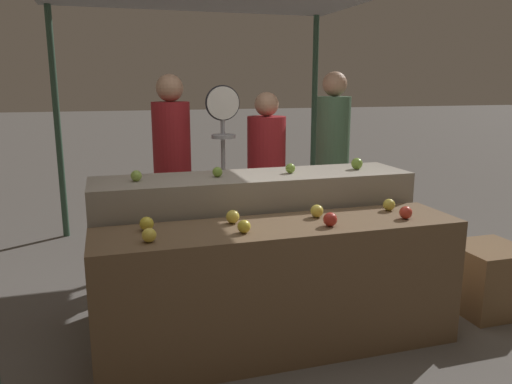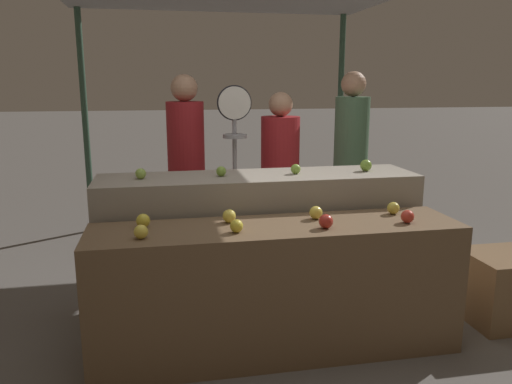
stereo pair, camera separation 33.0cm
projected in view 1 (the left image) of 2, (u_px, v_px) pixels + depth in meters
name	position (u px, v px, depth m)	size (l,w,h in m)	color
ground_plane	(280.00, 348.00, 3.27)	(60.00, 60.00, 0.00)	#66605B
display_counter_front	(281.00, 288.00, 3.18)	(2.32, 0.55, 0.84)	brown
display_counter_back	(254.00, 244.00, 3.72)	(2.32, 0.55, 1.05)	gray
apple_front_0	(149.00, 235.00, 2.75)	(0.08, 0.08, 0.08)	yellow
apple_front_1	(244.00, 226.00, 2.92)	(0.08, 0.08, 0.08)	gold
apple_front_2	(330.00, 219.00, 3.05)	(0.09, 0.09, 0.09)	#B72D23
apple_front_3	(406.00, 213.00, 3.22)	(0.08, 0.08, 0.08)	red
apple_front_4	(147.00, 224.00, 2.96)	(0.08, 0.08, 0.08)	gold
apple_front_5	(233.00, 217.00, 3.12)	(0.08, 0.08, 0.08)	yellow
apple_front_6	(317.00, 211.00, 3.25)	(0.08, 0.08, 0.08)	yellow
apple_front_7	(389.00, 205.00, 3.43)	(0.08, 0.08, 0.08)	gold
apple_back_0	(136.00, 176.00, 3.37)	(0.07, 0.07, 0.07)	#8EB247
apple_back_1	(217.00, 172.00, 3.52)	(0.07, 0.07, 0.07)	#7AA338
apple_back_2	(290.00, 168.00, 3.67)	(0.07, 0.07, 0.07)	#84AD3D
apple_back_3	(357.00, 164.00, 3.84)	(0.09, 0.09, 0.09)	#7AA338
produce_scale	(223.00, 140.00, 4.17)	(0.29, 0.20, 1.69)	#99999E
person_vendor_at_scale	(172.00, 160.00, 4.37)	(0.38, 0.38, 1.78)	#2D2D38
person_customer_left	(266.00, 169.00, 4.52)	(0.40, 0.40, 1.62)	#2D2D38
person_customer_right	(333.00, 149.00, 4.93)	(0.33, 0.33, 1.81)	#2D2D38
wooden_crate_side	(487.00, 278.00, 3.78)	(0.50, 0.50, 0.50)	brown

